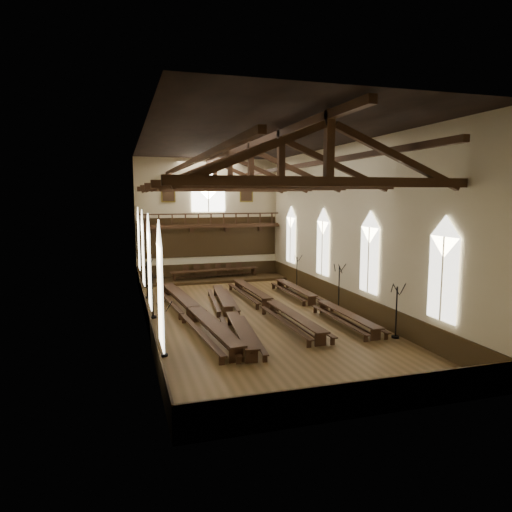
{
  "coord_description": "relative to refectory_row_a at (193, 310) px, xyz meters",
  "views": [
    {
      "loc": [
        -7.17,
        -24.99,
        6.9
      ],
      "look_at": [
        0.75,
        1.5,
        3.25
      ],
      "focal_mm": 32.0,
      "sensor_mm": 36.0,
      "label": 1
    }
  ],
  "objects": [
    {
      "name": "ground",
      "position": [
        3.44,
        0.26,
        -0.57
      ],
      "size": [
        26.0,
        26.0,
        0.0
      ],
      "primitive_type": "plane",
      "color": "brown",
      "rests_on": "ground"
    },
    {
      "name": "room_walls",
      "position": [
        3.44,
        0.26,
        5.89
      ],
      "size": [
        26.0,
        26.0,
        26.0
      ],
      "color": "beige",
      "rests_on": "ground"
    },
    {
      "name": "wainscot_band",
      "position": [
        3.44,
        0.26,
        0.03
      ],
      "size": [
        12.0,
        26.0,
        1.2
      ],
      "color": "#31220E",
      "rests_on": "ground"
    },
    {
      "name": "side_windows",
      "position": [
        3.44,
        0.26,
        3.17
      ],
      "size": [
        11.85,
        19.8,
        4.5
      ],
      "color": "silver",
      "rests_on": "room_walls"
    },
    {
      "name": "end_window",
      "position": [
        3.44,
        13.16,
        6.65
      ],
      "size": [
        2.8,
        0.12,
        3.8
      ],
      "color": "white",
      "rests_on": "room_walls"
    },
    {
      "name": "minstrels_gallery",
      "position": [
        3.44,
        12.92,
        3.33
      ],
      "size": [
        11.8,
        1.24,
        3.7
      ],
      "color": "#341A10",
      "rests_on": "room_walls"
    },
    {
      "name": "portraits",
      "position": [
        3.44,
        13.16,
        6.53
      ],
      "size": [
        7.75,
        0.09,
        1.45
      ],
      "color": "brown",
      "rests_on": "room_walls"
    },
    {
      "name": "roof_trusses",
      "position": [
        3.44,
        0.26,
        7.64
      ],
      "size": [
        11.7,
        25.7,
        2.8
      ],
      "color": "#341A10",
      "rests_on": "room_walls"
    },
    {
      "name": "refectory_row_a",
      "position": [
        0.0,
        0.0,
        0.0
      ],
      "size": [
        2.29,
        14.83,
        0.78
      ],
      "color": "#341A10",
      "rests_on": "ground"
    },
    {
      "name": "refectory_row_b",
      "position": [
        2.0,
        -0.68,
        -0.08
      ],
      "size": [
        1.99,
        13.81,
        0.68
      ],
      "color": "#341A10",
      "rests_on": "ground"
    },
    {
      "name": "refectory_row_c",
      "position": [
        4.75,
        0.7,
        -0.04
      ],
      "size": [
        1.68,
        14.21,
        0.73
      ],
      "color": "#341A10",
      "rests_on": "ground"
    },
    {
      "name": "refectory_row_d",
      "position": [
        7.75,
        0.44,
        -0.08
      ],
      "size": [
        1.43,
        13.67,
        0.67
      ],
      "color": "#341A10",
      "rests_on": "ground"
    },
    {
      "name": "dais",
      "position": [
        3.63,
        11.66,
        -0.47
      ],
      "size": [
        11.4,
        3.09,
        0.21
      ],
      "primitive_type": "cube",
      "color": "#31220E",
      "rests_on": "ground"
    },
    {
      "name": "high_table",
      "position": [
        3.63,
        11.66,
        0.22
      ],
      "size": [
        7.45,
        1.69,
        0.69
      ],
      "color": "#341A10",
      "rests_on": "dais"
    },
    {
      "name": "high_chairs",
      "position": [
        3.63,
        12.4,
        0.23
      ],
      "size": [
        5.02,
        0.53,
        1.1
      ],
      "color": "#341A10",
      "rests_on": "dais"
    },
    {
      "name": "candelabrum_left_near",
      "position": [
        -2.11,
        -5.35,
        0.17
      ],
      "size": [
        0.71,
        0.73,
        2.43
      ],
      "color": "black",
      "rests_on": "ground"
    },
    {
      "name": "candelabrum_left_mid",
      "position": [
        -2.11,
        1.17,
        0.28
      ],
      "size": [
        0.77,
        0.86,
        2.8
      ],
      "color": "black",
      "rests_on": "ground"
    },
    {
      "name": "candelabrum_left_far",
      "position": [
        -2.11,
        6.51,
        0.24
      ],
      "size": [
        0.77,
        0.81,
        2.68
      ],
      "color": "black",
      "rests_on": "ground"
    },
    {
      "name": "candelabrum_right_near",
      "position": [
        8.99,
        -6.0,
        0.25
      ],
      "size": [
        0.78,
        0.82,
        2.7
      ],
      "color": "black",
      "rests_on": "ground"
    },
    {
      "name": "candelabrum_right_mid",
      "position": [
        8.99,
        0.07,
        0.28
      ],
      "size": [
        0.82,
        0.84,
        2.8
      ],
      "color": "black",
      "rests_on": "ground"
    },
    {
      "name": "candelabrum_right_far",
      "position": [
        8.99,
        7.0,
        0.18
      ],
      "size": [
        0.66,
        0.76,
        2.47
      ],
      "color": "black",
      "rests_on": "ground"
    }
  ]
}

